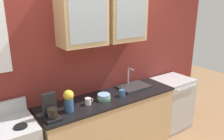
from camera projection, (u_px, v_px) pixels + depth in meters
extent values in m
cube|color=maroon|center=(96.00, 57.00, 3.22)|extent=(4.39, 0.10, 2.76)
cube|color=tan|center=(82.00, 13.00, 2.69)|extent=(0.58, 0.33, 0.79)
cube|color=#9EADB7|center=(89.00, 14.00, 2.56)|extent=(0.49, 0.01, 0.67)
cube|color=tan|center=(124.00, 12.00, 3.04)|extent=(0.58, 0.33, 0.79)
cube|color=#9EADB7|center=(132.00, 12.00, 2.91)|extent=(0.49, 0.01, 0.67)
cube|color=tan|center=(110.00, 126.00, 3.23)|extent=(1.97, 0.56, 0.86)
cube|color=black|center=(110.00, 98.00, 3.10)|extent=(2.00, 0.59, 0.03)
cylinder|color=black|center=(21.00, 126.00, 2.36)|extent=(0.14, 0.14, 0.02)
cube|color=#2D2D30|center=(134.00, 87.00, 3.43)|extent=(0.47, 0.33, 0.03)
cylinder|color=silver|center=(128.00, 76.00, 3.49)|extent=(0.02, 0.02, 0.24)
cylinder|color=silver|center=(131.00, 69.00, 3.41)|extent=(0.02, 0.12, 0.02)
cylinder|color=#669972|center=(104.00, 98.00, 3.01)|extent=(0.18, 0.18, 0.04)
cylinder|color=#8CB7E0|center=(104.00, 96.00, 3.00)|extent=(0.17, 0.17, 0.05)
cylinder|color=#33598C|center=(69.00, 105.00, 2.68)|extent=(0.11, 0.11, 0.16)
sphere|color=yellow|center=(68.00, 95.00, 2.64)|extent=(0.13, 0.13, 0.13)
cylinder|color=#38608C|center=(122.00, 93.00, 3.11)|extent=(0.08, 0.08, 0.09)
torus|color=#38608C|center=(125.00, 92.00, 3.14)|extent=(0.06, 0.01, 0.06)
cylinder|color=silver|center=(88.00, 101.00, 2.86)|extent=(0.08, 0.08, 0.09)
torus|color=silver|center=(91.00, 100.00, 2.88)|extent=(0.06, 0.01, 0.06)
cube|color=silver|center=(171.00, 103.00, 3.94)|extent=(0.63, 0.53, 0.89)
cube|color=silver|center=(184.00, 109.00, 3.72)|extent=(0.60, 0.01, 0.80)
cylinder|color=silver|center=(187.00, 88.00, 3.59)|extent=(0.47, 0.02, 0.02)
cube|color=black|center=(52.00, 118.00, 2.51)|extent=(0.17, 0.20, 0.03)
cylinder|color=black|center=(53.00, 113.00, 2.48)|extent=(0.11, 0.11, 0.11)
cube|color=black|center=(49.00, 104.00, 2.52)|extent=(0.15, 0.06, 0.26)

